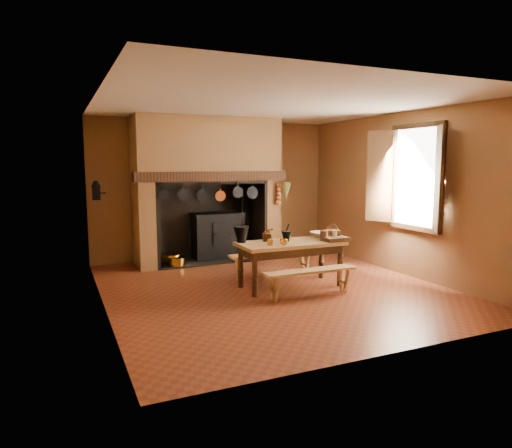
{
  "coord_description": "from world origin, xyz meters",
  "views": [
    {
      "loc": [
        -3.04,
        -6.25,
        1.93
      ],
      "look_at": [
        -0.14,
        0.3,
        0.97
      ],
      "focal_mm": 32.0,
      "sensor_mm": 36.0,
      "label": 1
    }
  ],
  "objects_px": {
    "coffee_grinder": "(267,237)",
    "iron_range": "(218,235)",
    "work_table": "(291,249)",
    "mixing_bowl": "(322,234)",
    "wicker_basket": "(332,234)",
    "bench_front": "(310,276)"
  },
  "relations": [
    {
      "from": "coffee_grinder",
      "to": "iron_range",
      "type": "bearing_deg",
      "value": 106.51
    },
    {
      "from": "work_table",
      "to": "coffee_grinder",
      "type": "relative_size",
      "value": 8.6
    },
    {
      "from": "work_table",
      "to": "mixing_bowl",
      "type": "relative_size",
      "value": 4.75
    },
    {
      "from": "coffee_grinder",
      "to": "wicker_basket",
      "type": "distance_m",
      "value": 1.07
    },
    {
      "from": "iron_range",
      "to": "wicker_basket",
      "type": "xyz_separation_m",
      "value": [
        1.06,
        -2.55,
        0.31
      ]
    },
    {
      "from": "work_table",
      "to": "bench_front",
      "type": "distance_m",
      "value": 0.67
    },
    {
      "from": "mixing_bowl",
      "to": "coffee_grinder",
      "type": "bearing_deg",
      "value": -179.32
    },
    {
      "from": "bench_front",
      "to": "coffee_grinder",
      "type": "bearing_deg",
      "value": 112.16
    },
    {
      "from": "work_table",
      "to": "coffee_grinder",
      "type": "bearing_deg",
      "value": 148.9
    },
    {
      "from": "bench_front",
      "to": "wicker_basket",
      "type": "bearing_deg",
      "value": 37.95
    },
    {
      "from": "iron_range",
      "to": "mixing_bowl",
      "type": "bearing_deg",
      "value": -66.1
    },
    {
      "from": "iron_range",
      "to": "bench_front",
      "type": "distance_m",
      "value": 3.14
    },
    {
      "from": "iron_range",
      "to": "mixing_bowl",
      "type": "distance_m",
      "value": 2.54
    },
    {
      "from": "work_table",
      "to": "bench_front",
      "type": "xyz_separation_m",
      "value": [
        0.0,
        -0.6,
        -0.3
      ]
    },
    {
      "from": "iron_range",
      "to": "coffee_grinder",
      "type": "distance_m",
      "value": 2.34
    },
    {
      "from": "bench_front",
      "to": "mixing_bowl",
      "type": "xyz_separation_m",
      "value": [
        0.69,
        0.8,
        0.46
      ]
    },
    {
      "from": "coffee_grinder",
      "to": "mixing_bowl",
      "type": "relative_size",
      "value": 0.55
    },
    {
      "from": "iron_range",
      "to": "mixing_bowl",
      "type": "xyz_separation_m",
      "value": [
        1.02,
        -2.31,
        0.28
      ]
    },
    {
      "from": "work_table",
      "to": "coffee_grinder",
      "type": "xyz_separation_m",
      "value": [
        -0.32,
        0.19,
        0.19
      ]
    },
    {
      "from": "iron_range",
      "to": "coffee_grinder",
      "type": "bearing_deg",
      "value": -89.67
    },
    {
      "from": "mixing_bowl",
      "to": "iron_range",
      "type": "bearing_deg",
      "value": 113.9
    },
    {
      "from": "wicker_basket",
      "to": "bench_front",
      "type": "bearing_deg",
      "value": -118.71
    }
  ]
}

